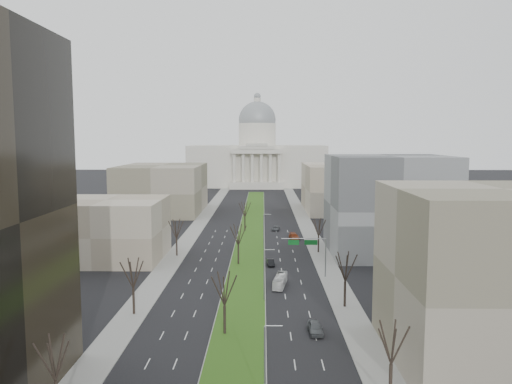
# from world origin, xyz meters

# --- Properties ---
(ground) EXTENTS (600.00, 600.00, 0.00)m
(ground) POSITION_xyz_m (0.00, 120.00, 0.00)
(ground) COLOR black
(ground) RESTS_ON ground
(median) EXTENTS (8.00, 222.03, 0.20)m
(median) POSITION_xyz_m (0.00, 118.99, 0.10)
(median) COLOR #999993
(median) RESTS_ON ground
(sidewalk_left) EXTENTS (5.00, 330.00, 0.15)m
(sidewalk_left) POSITION_xyz_m (-17.50, 95.00, 0.07)
(sidewalk_left) COLOR gray
(sidewalk_left) RESTS_ON ground
(sidewalk_right) EXTENTS (5.00, 330.00, 0.15)m
(sidewalk_right) POSITION_xyz_m (17.50, 95.00, 0.07)
(sidewalk_right) COLOR gray
(sidewalk_right) RESTS_ON ground
(capitol) EXTENTS (80.00, 46.00, 55.00)m
(capitol) POSITION_xyz_m (0.00, 269.59, 16.31)
(capitol) COLOR beige
(capitol) RESTS_ON ground
(building_beige_left) EXTENTS (26.00, 22.00, 14.00)m
(building_beige_left) POSITION_xyz_m (-33.00, 85.00, 7.00)
(building_beige_left) COLOR tan
(building_beige_left) RESTS_ON ground
(building_tan_right) EXTENTS (26.00, 24.00, 22.00)m
(building_tan_right) POSITION_xyz_m (33.00, 32.00, 11.00)
(building_tan_right) COLOR gray
(building_tan_right) RESTS_ON ground
(building_grey_right) EXTENTS (28.00, 26.00, 24.00)m
(building_grey_right) POSITION_xyz_m (34.00, 92.00, 12.00)
(building_grey_right) COLOR #5A5C5F
(building_grey_right) RESTS_ON ground
(building_far_left) EXTENTS (30.00, 40.00, 18.00)m
(building_far_left) POSITION_xyz_m (-35.00, 160.00, 9.00)
(building_far_left) COLOR gray
(building_far_left) RESTS_ON ground
(building_far_right) EXTENTS (30.00, 40.00, 18.00)m
(building_far_right) POSITION_xyz_m (35.00, 165.00, 9.00)
(building_far_right) COLOR tan
(building_far_right) RESTS_ON ground
(tree_left_near) EXTENTS (5.10, 5.10, 9.18)m
(tree_left_near) POSITION_xyz_m (-17.20, 18.00, 6.61)
(tree_left_near) COLOR black
(tree_left_near) RESTS_ON ground
(tree_left_mid) EXTENTS (5.40, 5.40, 9.72)m
(tree_left_mid) POSITION_xyz_m (-17.20, 48.00, 7.00)
(tree_left_mid) COLOR black
(tree_left_mid) RESTS_ON ground
(tree_left_far) EXTENTS (5.28, 5.28, 9.50)m
(tree_left_far) POSITION_xyz_m (-17.20, 88.00, 6.84)
(tree_left_far) COLOR black
(tree_left_far) RESTS_ON ground
(tree_right_near) EXTENTS (5.16, 5.16, 9.29)m
(tree_right_near) POSITION_xyz_m (17.20, 22.00, 6.69)
(tree_right_near) COLOR black
(tree_right_near) RESTS_ON ground
(tree_right_mid) EXTENTS (5.52, 5.52, 9.94)m
(tree_right_mid) POSITION_xyz_m (17.20, 52.00, 7.16)
(tree_right_mid) COLOR black
(tree_right_mid) RESTS_ON ground
(tree_right_far) EXTENTS (5.04, 5.04, 9.07)m
(tree_right_far) POSITION_xyz_m (17.20, 92.00, 6.53)
(tree_right_far) COLOR black
(tree_right_far) RESTS_ON ground
(tree_median_a) EXTENTS (5.40, 5.40, 9.72)m
(tree_median_a) POSITION_xyz_m (-2.00, 40.00, 7.00)
(tree_median_a) COLOR black
(tree_median_a) RESTS_ON ground
(tree_median_b) EXTENTS (5.40, 5.40, 9.72)m
(tree_median_b) POSITION_xyz_m (-2.00, 80.00, 7.00)
(tree_median_b) COLOR black
(tree_median_b) RESTS_ON ground
(tree_median_c) EXTENTS (5.40, 5.40, 9.72)m
(tree_median_c) POSITION_xyz_m (-2.00, 120.00, 7.00)
(tree_median_c) COLOR black
(tree_median_c) RESTS_ON ground
(streetlamp_median_a) EXTENTS (1.90, 0.20, 9.16)m
(streetlamp_median_a) POSITION_xyz_m (3.76, 20.00, 4.81)
(streetlamp_median_a) COLOR gray
(streetlamp_median_a) RESTS_ON ground
(streetlamp_median_b) EXTENTS (1.90, 0.20, 9.16)m
(streetlamp_median_b) POSITION_xyz_m (3.76, 55.00, 4.81)
(streetlamp_median_b) COLOR gray
(streetlamp_median_b) RESTS_ON ground
(streetlamp_median_c) EXTENTS (1.90, 0.20, 9.16)m
(streetlamp_median_c) POSITION_xyz_m (3.76, 95.00, 4.81)
(streetlamp_median_c) COLOR gray
(streetlamp_median_c) RESTS_ON ground
(mast_arm_signs) EXTENTS (9.12, 0.24, 8.09)m
(mast_arm_signs) POSITION_xyz_m (13.49, 70.03, 6.11)
(mast_arm_signs) COLOR gray
(mast_arm_signs) RESTS_ON ground
(car_grey_near) EXTENTS (2.16, 4.97, 1.67)m
(car_grey_near) POSITION_xyz_m (11.07, 40.70, 0.83)
(car_grey_near) COLOR #4C5053
(car_grey_near) RESTS_ON ground
(car_black) EXTENTS (1.86, 4.36, 1.40)m
(car_black) POSITION_xyz_m (5.20, 79.27, 0.70)
(car_black) COLOR black
(car_black) RESTS_ON ground
(car_red) EXTENTS (3.11, 5.91, 1.63)m
(car_red) POSITION_xyz_m (12.20, 108.22, 0.82)
(car_red) COLOR maroon
(car_red) RESTS_ON ground
(car_grey_far) EXTENTS (2.62, 4.75, 1.26)m
(car_grey_far) POSITION_xyz_m (7.44, 121.90, 0.63)
(car_grey_far) COLOR #4A4D52
(car_grey_far) RESTS_ON ground
(box_van) EXTENTS (3.18, 8.22, 2.23)m
(box_van) POSITION_xyz_m (6.78, 63.61, 1.12)
(box_van) COLOR white
(box_van) RESTS_ON ground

